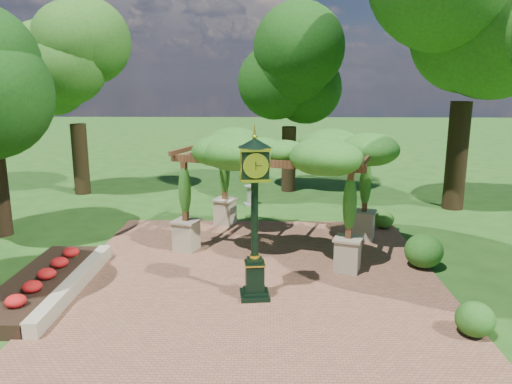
{
  "coord_description": "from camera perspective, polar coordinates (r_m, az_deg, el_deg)",
  "views": [
    {
      "loc": [
        0.35,
        -11.3,
        5.34
      ],
      "look_at": [
        0.0,
        2.5,
        2.2
      ],
      "focal_mm": 35.0,
      "sensor_mm": 36.0,
      "label": 1
    }
  ],
  "objects": [
    {
      "name": "shrub_front",
      "position": [
        11.75,
        23.75,
        -13.16
      ],
      "size": [
        1.03,
        1.03,
        0.74
      ],
      "primitive_type": "ellipsoid",
      "rotation": [
        0.0,
        0.0,
        0.31
      ],
      "color": "#235718",
      "rests_on": "brick_plaza"
    },
    {
      "name": "border_wall",
      "position": [
        13.79,
        -20.01,
        -9.89
      ],
      "size": [
        0.35,
        5.0,
        0.4
      ],
      "primitive_type": "cube",
      "color": "#C6B793",
      "rests_on": "ground"
    },
    {
      "name": "tree_west_far",
      "position": [
        24.6,
        -20.15,
        13.19
      ],
      "size": [
        3.91,
        3.91,
        8.52
      ],
      "color": "black",
      "rests_on": "ground"
    },
    {
      "name": "flower_bed",
      "position": [
        14.14,
        -23.45,
        -9.7
      ],
      "size": [
        1.5,
        5.0,
        0.36
      ],
      "primitive_type": "cube",
      "color": "red",
      "rests_on": "ground"
    },
    {
      "name": "pergola",
      "position": [
        15.78,
        2.6,
        4.47
      ],
      "size": [
        6.78,
        5.37,
        3.72
      ],
      "rotation": [
        0.0,
        0.0,
        -0.33
      ],
      "color": "tan",
      "rests_on": "brick_plaza"
    },
    {
      "name": "tree_north",
      "position": [
        23.82,
        3.9,
        13.22
      ],
      "size": [
        4.17,
        4.17,
        8.05
      ],
      "color": "#332414",
      "rests_on": "ground"
    },
    {
      "name": "brick_plaza",
      "position": [
        13.4,
        -0.17,
        -10.57
      ],
      "size": [
        10.0,
        12.0,
        0.04
      ],
      "primitive_type": "cube",
      "color": "brown",
      "rests_on": "ground"
    },
    {
      "name": "tree_east_far",
      "position": [
        22.14,
        23.24,
        18.39
      ],
      "size": [
        5.22,
        5.22,
        11.48
      ],
      "color": "black",
      "rests_on": "ground"
    },
    {
      "name": "shrub_mid",
      "position": [
        15.15,
        18.62,
        -6.4
      ],
      "size": [
        1.3,
        1.3,
        0.98
      ],
      "primitive_type": "ellipsoid",
      "rotation": [
        0.0,
        0.0,
        0.22
      ],
      "color": "#245919",
      "rests_on": "brick_plaza"
    },
    {
      "name": "shrub_back",
      "position": [
        18.67,
        14.41,
        -3.05
      ],
      "size": [
        0.74,
        0.74,
        0.65
      ],
      "primitive_type": "ellipsoid",
      "rotation": [
        0.0,
        0.0,
        0.03
      ],
      "color": "#356C1F",
      "rests_on": "brick_plaza"
    },
    {
      "name": "ground",
      "position": [
        12.5,
        -0.3,
        -12.47
      ],
      "size": [
        120.0,
        120.0,
        0.0
      ],
      "primitive_type": "plane",
      "color": "#1E4714",
      "rests_on": "ground"
    },
    {
      "name": "pedestal_clock",
      "position": [
        11.88,
        -0.16,
        -1.38
      ],
      "size": [
        0.88,
        0.88,
        4.05
      ],
      "rotation": [
        0.0,
        0.0,
        0.12
      ],
      "color": "black",
      "rests_on": "brick_plaza"
    },
    {
      "name": "sundial",
      "position": [
        21.51,
        -0.72,
        -0.52
      ],
      "size": [
        0.61,
        0.61,
        0.86
      ],
      "rotation": [
        0.0,
        0.0,
        0.34
      ],
      "color": "gray",
      "rests_on": "ground"
    }
  ]
}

